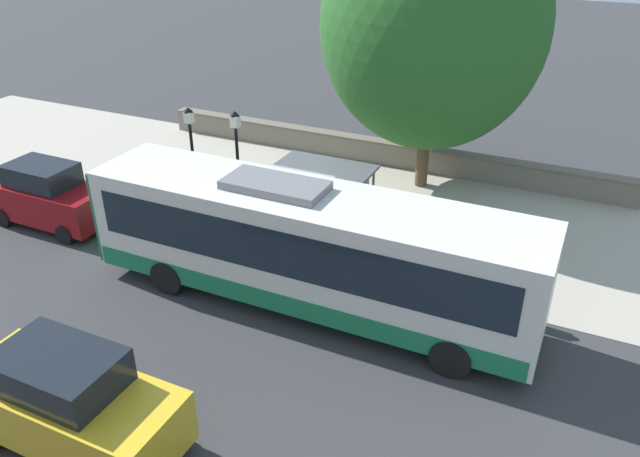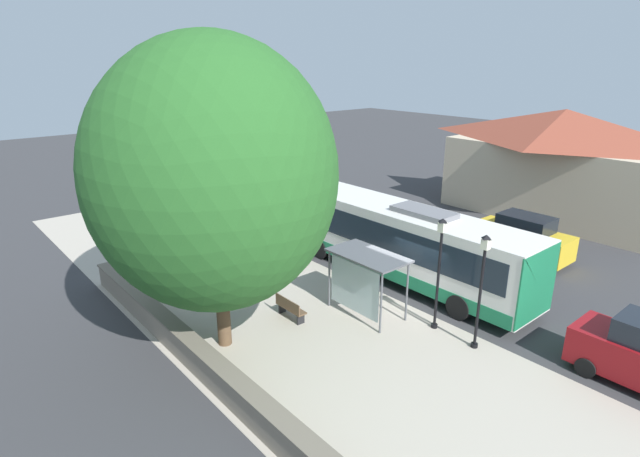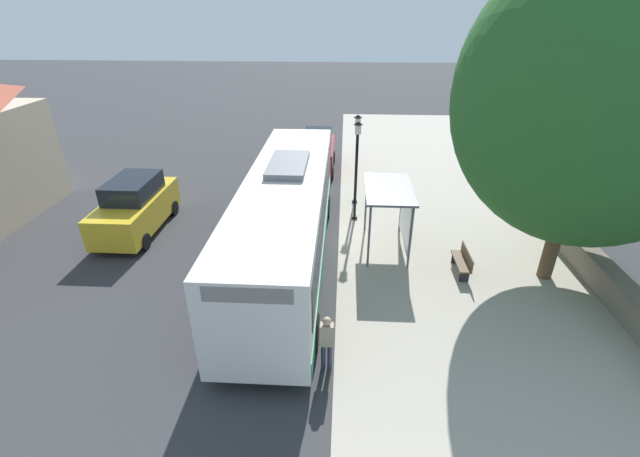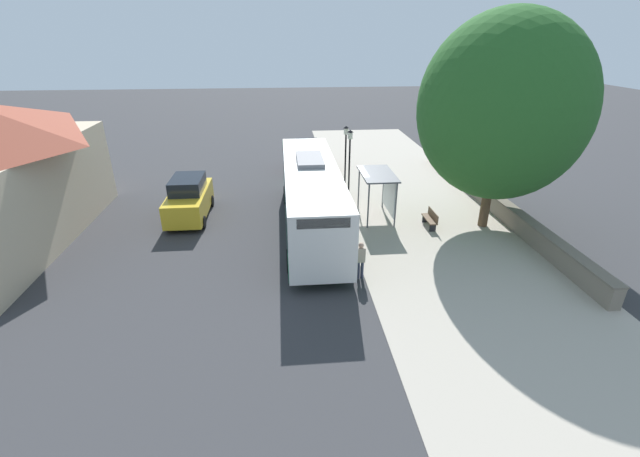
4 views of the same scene
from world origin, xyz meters
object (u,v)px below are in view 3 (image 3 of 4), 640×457
Objects in this scene: pedestrian at (327,339)px; parked_car_far_lane at (136,206)px; bus_shelter at (393,199)px; street_lamp_near at (357,153)px; bench at (463,261)px; shade_tree at (595,97)px; bus at (287,217)px; parked_car_behind_bus at (318,151)px; street_lamp_far at (357,164)px.

pedestrian is 10.78m from parked_car_far_lane.
street_lamp_near is at bearing -73.35° from bus_shelter.
bench is (-4.49, -4.66, -0.47)m from pedestrian.
bus_shelter reaches higher than pedestrian.
bus is at bearing -3.11° from shade_tree.
bus_shelter is at bearing -33.46° from bench.
parked_car_behind_bus is at bearing -92.70° from bus.
pedestrian is at bearing 71.27° from bus_shelter.
shade_tree is at bearing 176.89° from bus.
parked_car_behind_bus is 0.91× the size of parked_car_far_lane.
parked_car_behind_bus is (3.26, -8.74, -1.02)m from bus_shelter.
shade_tree is at bearing 129.03° from parked_car_behind_bus.
parked_car_behind_bus is (5.63, -10.31, 0.57)m from bench.
bus reaches higher than parked_car_far_lane.
bus_shelter reaches higher than bench.
street_lamp_far is 8.37m from shade_tree.
street_lamp_near reaches higher than bus_shelter.
bus is 2.61× the size of parked_car_far_lane.
street_lamp_far is at bearing -47.64° from bench.
shade_tree reaches higher than bus_shelter.
pedestrian is 10.52m from street_lamp_near.
shade_tree is at bearing 162.26° from bus_shelter.
pedestrian is at bearing 138.31° from parked_car_far_lane.
bench is at bearing 122.32° from street_lamp_near.
street_lamp_near reaches higher than bench.
shade_tree is at bearing 147.62° from street_lamp_far.
parked_car_behind_bus is at bearing -69.56° from bus_shelter.
bench is (-2.38, 1.57, -1.59)m from bus_shelter.
bus_shelter is 0.72× the size of street_lamp_far.
pedestrian is (2.11, 6.23, -1.12)m from bus_shelter.
street_lamp_near is at bearing -91.00° from street_lamp_far.
shade_tree is (-2.79, 0.08, 5.53)m from bench.
bench is 0.34× the size of parked_car_behind_bus.
bus_shelter is at bearing 110.44° from parked_car_behind_bus.
bench is 5.79m from street_lamp_far.
street_lamp_near reaches higher than pedestrian.
bus is 9.95m from parked_car_behind_bus.
bus_shelter is at bearing -17.74° from shade_tree.
bus is at bearing 55.69° from street_lamp_far.
bus_shelter is 9.38m from parked_car_behind_bus.
parked_car_behind_bus is (-0.47, -9.91, -0.77)m from bus.
bench is 11.76m from parked_car_behind_bus.
bus_shelter is at bearing 174.73° from parked_car_far_lane.
parked_car_far_lane reaches higher than bench.
pedestrian is 9.97m from shade_tree.
street_lamp_far is at bearing -124.31° from bus.
parked_car_far_lane is at bearing 9.51° from street_lamp_far.
pedestrian is at bearing 84.44° from street_lamp_far.
parked_car_behind_bus is at bearing -66.29° from street_lamp_near.
parked_car_behind_bus is at bearing -50.97° from shade_tree.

